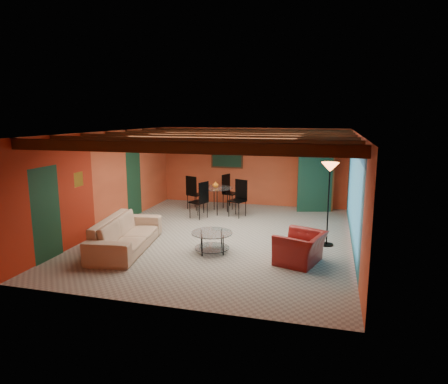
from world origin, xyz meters
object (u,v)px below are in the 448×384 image
(sofa, at_px, (126,234))
(potted_plant, at_px, (317,146))
(coffee_table, at_px, (212,242))
(vase, at_px, (215,174))
(armchair, at_px, (300,248))
(floor_lamp, at_px, (328,204))
(dining_table, at_px, (216,195))
(armoire, at_px, (315,182))

(sofa, relative_size, potted_plant, 5.22)
(coffee_table, xyz_separation_m, vase, (-0.99, 3.70, 1.02))
(armchair, xyz_separation_m, floor_lamp, (0.53, 1.38, 0.69))
(potted_plant, bearing_deg, dining_table, -158.31)
(armchair, relative_size, coffee_table, 1.08)
(potted_plant, bearing_deg, coffee_table, -113.14)
(sofa, relative_size, armchair, 2.52)
(coffee_table, height_order, dining_table, dining_table)
(dining_table, distance_m, potted_plant, 3.68)
(coffee_table, bearing_deg, armchair, -4.80)
(armoire, height_order, floor_lamp, floor_lamp)
(armchair, distance_m, dining_table, 4.91)
(armoire, xyz_separation_m, potted_plant, (0.00, 0.00, 1.20))
(dining_table, distance_m, floor_lamp, 4.35)
(dining_table, bearing_deg, armoire, 21.69)
(potted_plant, xyz_separation_m, vase, (-3.09, -1.23, -0.89))
(dining_table, bearing_deg, potted_plant, 21.69)
(sofa, relative_size, vase, 12.66)
(sofa, height_order, coffee_table, sofa)
(coffee_table, distance_m, floor_lamp, 2.93)
(armoire, relative_size, potted_plant, 3.83)
(sofa, bearing_deg, floor_lamp, -79.84)
(armoire, distance_m, potted_plant, 1.20)
(coffee_table, bearing_deg, sofa, -171.00)
(armchair, relative_size, vase, 5.03)
(armchair, distance_m, coffee_table, 2.03)
(armoire, xyz_separation_m, floor_lamp, (0.45, -3.72, 0.07))
(dining_table, bearing_deg, sofa, -104.40)
(armoire, bearing_deg, potted_plant, 0.00)
(coffee_table, bearing_deg, floor_lamp, 25.36)
(dining_table, height_order, floor_lamp, floor_lamp)
(sofa, bearing_deg, armchair, -96.23)
(armoire, height_order, potted_plant, potted_plant)
(armchair, bearing_deg, vase, -124.63)
(vase, bearing_deg, sofa, -104.40)
(coffee_table, distance_m, dining_table, 3.84)
(coffee_table, xyz_separation_m, dining_table, (-0.99, 3.70, 0.34))
(armchair, height_order, vase, vase)
(vase, bearing_deg, armchair, -52.11)
(armoire, height_order, vase, armoire)
(coffee_table, xyz_separation_m, armoire, (2.11, 4.93, 0.71))
(sofa, height_order, vase, vase)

